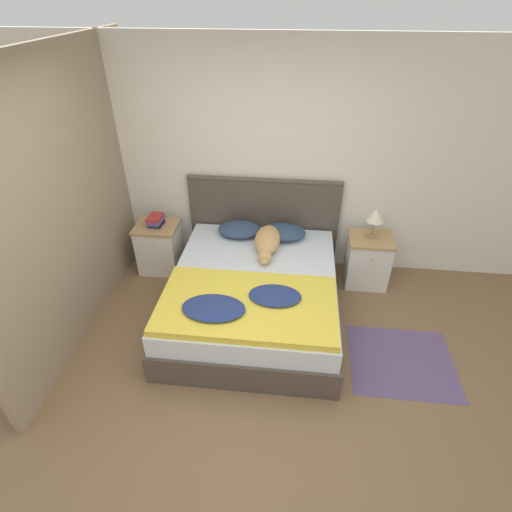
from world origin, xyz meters
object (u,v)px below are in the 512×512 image
at_px(nightstand_left, 160,247).
at_px(table_lamp, 375,216).
at_px(dog, 267,241).
at_px(book_stack, 156,220).
at_px(bed, 254,296).
at_px(nightstand_right, 367,260).
at_px(pillow_right, 284,232).
at_px(pillow_left, 239,229).

relative_size(nightstand_left, table_lamp, 1.75).
distance_m(dog, table_lamp, 1.18).
distance_m(nightstand_left, book_stack, 0.36).
xyz_separation_m(bed, dog, (0.09, 0.50, 0.35)).
bearing_deg(nightstand_right, book_stack, 179.55).
relative_size(pillow_right, dog, 0.65).
distance_m(pillow_right, dog, 0.30).
height_order(nightstand_left, pillow_right, pillow_right).
xyz_separation_m(nightstand_right, pillow_left, (-1.47, 0.04, 0.28)).
relative_size(bed, book_stack, 8.56).
bearing_deg(nightstand_right, pillow_right, 177.42).
distance_m(nightstand_left, pillow_left, 1.00).
xyz_separation_m(bed, pillow_left, (-0.25, 0.75, 0.33)).
bearing_deg(book_stack, table_lamp, 0.12).
bearing_deg(pillow_right, dog, -123.83).
height_order(nightstand_right, pillow_left, pillow_left).
distance_m(nightstand_left, nightstand_right, 2.43).
distance_m(bed, pillow_left, 0.86).
height_order(bed, table_lamp, table_lamp).
bearing_deg(pillow_right, nightstand_left, -178.31).
xyz_separation_m(bed, nightstand_left, (-1.22, 0.71, 0.05)).
relative_size(nightstand_left, pillow_left, 1.23).
relative_size(pillow_left, table_lamp, 1.42).
bearing_deg(bed, book_stack, 149.17).
distance_m(bed, book_stack, 1.47).
bearing_deg(dog, book_stack, 170.25).
height_order(nightstand_left, book_stack, book_stack).
xyz_separation_m(nightstand_left, table_lamp, (2.43, 0.02, 0.56)).
xyz_separation_m(bed, nightstand_right, (1.22, 0.71, 0.05)).
bearing_deg(table_lamp, pillow_right, 178.87).
bearing_deg(book_stack, pillow_left, 1.44).
height_order(dog, book_stack, book_stack).
relative_size(dog, book_stack, 3.30).
height_order(nightstand_right, pillow_right, pillow_right).
bearing_deg(nightstand_left, dog, -8.94).
height_order(dog, table_lamp, table_lamp).
bearing_deg(bed, pillow_left, 108.70).
bearing_deg(table_lamp, dog, -168.51).
bearing_deg(nightstand_left, bed, -30.19).
bearing_deg(pillow_right, pillow_left, 180.00).
xyz_separation_m(pillow_left, pillow_right, (0.51, 0.00, 0.00)).
height_order(pillow_right, book_stack, book_stack).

